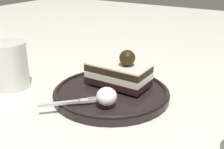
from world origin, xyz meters
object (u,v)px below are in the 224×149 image
(whipped_cream_dollop, at_px, (107,96))
(cake_slice, at_px, (119,72))
(drink_glass_near, at_px, (11,68))
(fork, at_px, (73,102))
(dessert_plate, at_px, (112,93))

(whipped_cream_dollop, bearing_deg, cake_slice, -71.65)
(whipped_cream_dollop, distance_m, drink_glass_near, 0.23)
(cake_slice, relative_size, fork, 1.41)
(dessert_plate, xyz_separation_m, cake_slice, (0.00, -0.03, 0.03))
(whipped_cream_dollop, distance_m, fork, 0.06)
(dessert_plate, distance_m, fork, 0.09)
(dessert_plate, height_order, fork, fork)
(cake_slice, relative_size, drink_glass_near, 1.28)
(cake_slice, height_order, fork, cake_slice)
(whipped_cream_dollop, relative_size, drink_glass_near, 0.37)
(dessert_plate, height_order, drink_glass_near, drink_glass_near)
(whipped_cream_dollop, bearing_deg, dessert_plate, -65.64)
(dessert_plate, bearing_deg, fork, 74.35)
(drink_glass_near, bearing_deg, dessert_plate, -160.33)
(dessert_plate, relative_size, whipped_cream_dollop, 6.34)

